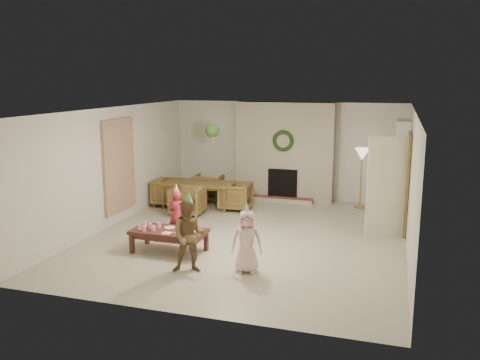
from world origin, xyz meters
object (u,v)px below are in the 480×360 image
at_px(dining_chair_left, 170,192).
at_px(dining_chair_right, 235,196).
at_px(dining_chair_near, 188,201).
at_px(child_plaid, 190,236).
at_px(dining_chair_far, 208,187).
at_px(coffee_table_top, 169,232).
at_px(child_red, 177,215).
at_px(child_pink, 247,241).
at_px(dining_table, 198,195).

distance_m(dining_chair_left, dining_chair_right, 1.68).
xyz_separation_m(dining_chair_near, dining_chair_left, (-0.78, 0.71, 0.00)).
height_order(dining_chair_near, child_plaid, child_plaid).
bearing_deg(dining_chair_left, dining_chair_near, -135.00).
xyz_separation_m(dining_chair_far, coffee_table_top, (0.74, -3.91, 0.05)).
distance_m(dining_chair_left, coffee_table_top, 3.44).
distance_m(dining_chair_near, dining_chair_left, 1.06).
bearing_deg(coffee_table_top, dining_chair_far, 102.10).
bearing_deg(dining_chair_far, child_plaid, 104.68).
xyz_separation_m(dining_chair_far, child_red, (0.61, -3.25, 0.17)).
bearing_deg(child_pink, dining_chair_far, 103.43).
height_order(dining_table, coffee_table_top, dining_table).
bearing_deg(dining_chair_right, dining_chair_far, -128.66).
xyz_separation_m(dining_chair_left, child_red, (1.32, -2.47, 0.17)).
bearing_deg(dining_chair_near, dining_chair_far, 90.00).
bearing_deg(coffee_table_top, child_pink, -15.70).
bearing_deg(dining_table, child_pink, -60.47).
bearing_deg(dining_chair_near, dining_chair_right, 38.66).
xyz_separation_m(dining_table, dining_chair_right, (0.93, 0.05, 0.03)).
bearing_deg(child_pink, child_red, 131.92).
xyz_separation_m(dining_table, dining_chair_near, (0.04, -0.75, 0.03)).
bearing_deg(dining_table, child_plaid, -72.72).
bearing_deg(dining_chair_far, child_red, 97.79).
bearing_deg(child_red, dining_chair_left, -66.95).
distance_m(dining_table, child_plaid, 4.20).
bearing_deg(dining_chair_right, child_pink, 17.63).
xyz_separation_m(dining_chair_near, dining_chair_right, (0.90, 0.79, 0.00)).
bearing_deg(dining_table, dining_chair_far, 90.00).
relative_size(child_red, child_plaid, 0.82).
distance_m(dining_chair_far, child_plaid, 4.92).
relative_size(dining_chair_far, dining_chair_right, 1.00).
relative_size(dining_table, child_plaid, 1.41).
xyz_separation_m(dining_chair_right, child_pink, (1.38, -3.70, 0.18)).
xyz_separation_m(dining_chair_near, dining_chair_far, (-0.07, 1.50, 0.00)).
distance_m(dining_chair_near, child_pink, 3.69).
relative_size(coffee_table_top, child_red, 1.35).
height_order(child_plaid, child_pink, child_plaid).
bearing_deg(dining_chair_far, dining_chair_left, 45.00).
relative_size(dining_chair_far, child_red, 0.73).
height_order(coffee_table_top, child_plaid, child_plaid).
bearing_deg(coffee_table_top, dining_chair_near, 106.84).
relative_size(dining_table, dining_chair_near, 2.34).
height_order(dining_table, dining_chair_right, dining_chair_right).
distance_m(dining_chair_near, dining_chair_right, 1.20).
bearing_deg(dining_table, dining_chair_left, 180.00).
bearing_deg(dining_table, dining_chair_near, -90.00).
bearing_deg(child_plaid, coffee_table_top, 114.95).
bearing_deg(dining_table, coffee_table_top, -80.22).
bearing_deg(coffee_table_top, dining_chair_left, 116.30).
bearing_deg(child_plaid, child_red, 102.79).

